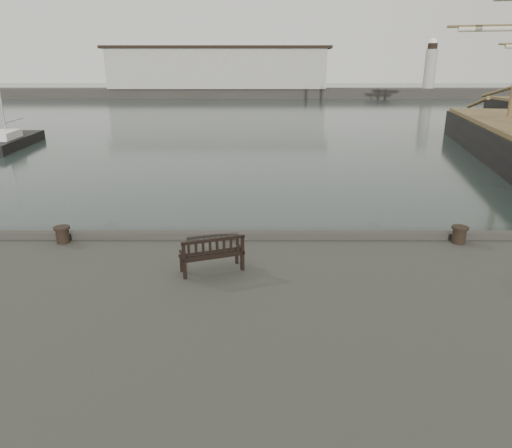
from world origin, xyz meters
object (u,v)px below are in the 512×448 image
Objects in this scene: yacht_d at (11,144)px; bollard_left at (63,235)px; bollard_right at (459,235)px; bench at (212,260)px.

bollard_left is at bearing -66.09° from yacht_d.
bollard_right is at bearing 0.00° from bollard_left.
bollard_left is 0.97× the size of bollard_right.
bollard_right is at bearing -4.52° from bench.
bollard_left is 10.81m from bollard_right.
bench is 3.33× the size of bollard_right.
bollard_left is (-4.25, 1.85, -0.04)m from bench.
bench is 33.43m from yacht_d.
bollard_left is at bearing 180.00° from bollard_right.
yacht_d is at bearing 104.49° from bench.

